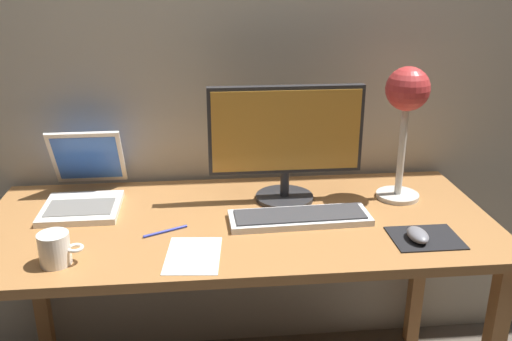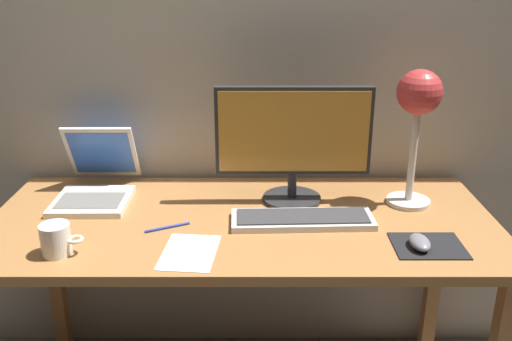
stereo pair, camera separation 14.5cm
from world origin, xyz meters
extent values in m
cube|color=#B2A893|center=(0.00, 0.40, 1.30)|extent=(4.80, 0.06, 2.60)
cube|color=#A8703D|center=(0.00, 0.00, 0.72)|extent=(1.60, 0.70, 0.03)
cube|color=#A8703D|center=(-0.74, 0.29, 0.35)|extent=(0.05, 0.05, 0.71)
cube|color=#A8703D|center=(0.74, 0.29, 0.35)|extent=(0.05, 0.05, 0.71)
cylinder|color=#28282B|center=(0.17, 0.14, 0.75)|extent=(0.20, 0.20, 0.01)
cylinder|color=#28282B|center=(0.17, 0.14, 0.80)|extent=(0.03, 0.03, 0.09)
cube|color=#28282B|center=(0.17, 0.14, 0.99)|extent=(0.51, 0.03, 0.29)
cube|color=gold|center=(0.17, 0.12, 0.99)|extent=(0.48, 0.00, 0.27)
cube|color=silver|center=(0.19, -0.03, 0.75)|extent=(0.44, 0.16, 0.02)
cube|color=#38383A|center=(0.19, -0.03, 0.76)|extent=(0.41, 0.13, 0.01)
cube|color=silver|center=(-0.51, 0.11, 0.75)|extent=(0.25, 0.24, 0.02)
cube|color=slate|center=(-0.51, 0.09, 0.76)|extent=(0.21, 0.13, 0.00)
cube|color=silver|center=(-0.51, 0.28, 0.86)|extent=(0.25, 0.12, 0.21)
cube|color=blue|center=(-0.51, 0.28, 0.86)|extent=(0.22, 0.10, 0.18)
cylinder|color=beige|center=(0.56, 0.12, 0.75)|extent=(0.14, 0.14, 0.01)
cylinder|color=silver|center=(0.56, 0.12, 0.92)|extent=(0.02, 0.02, 0.34)
sphere|color=#BF3333|center=(0.56, 0.12, 1.12)|extent=(0.14, 0.14, 0.14)
sphere|color=#FFEAB2|center=(0.56, 0.11, 1.08)|extent=(0.05, 0.05, 0.05)
cube|color=black|center=(0.54, -0.19, 0.74)|extent=(0.20, 0.16, 0.00)
ellipsoid|color=slate|center=(0.51, -0.20, 0.76)|extent=(0.06, 0.10, 0.03)
cylinder|color=white|center=(-0.51, -0.23, 0.78)|extent=(0.08, 0.08, 0.09)
torus|color=white|center=(-0.45, -0.23, 0.78)|extent=(0.05, 0.05, 0.01)
cube|color=white|center=(-0.14, -0.22, 0.74)|extent=(0.17, 0.22, 0.00)
cylinder|color=#2633A5|center=(-0.23, -0.07, 0.74)|extent=(0.13, 0.07, 0.01)
camera|label=1|loc=(-0.10, -1.57, 1.50)|focal=38.72mm
camera|label=2|loc=(0.04, -1.58, 1.50)|focal=38.72mm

